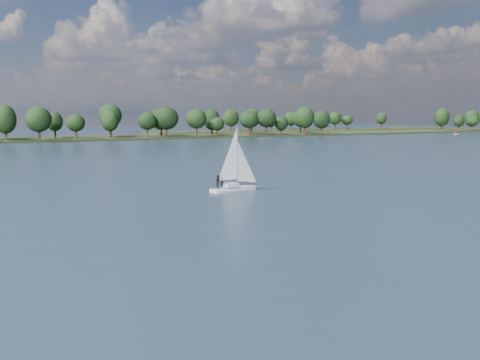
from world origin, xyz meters
TOP-DOWN VIEW (x-y plane):
  - ground at (0.00, 100.00)m, footprint 700.00×700.00m
  - far_shore at (0.00, 212.00)m, footprint 660.00×40.00m
  - far_shore_back at (160.00, 260.00)m, footprint 220.00×30.00m
  - sailboat at (-7.98, 44.32)m, footprint 7.59×3.32m
  - dinghy_orange at (189.06, 172.69)m, footprint 3.11×1.50m
  - treeline at (-16.99, 208.91)m, footprint 563.32×73.58m

SIDE VIEW (x-z plane):
  - ground at x=0.00m, z-range 0.00..0.00m
  - far_shore at x=0.00m, z-range -0.75..0.75m
  - far_shore_back at x=160.00m, z-range -0.70..0.70m
  - dinghy_orange at x=189.06m, z-range -1.27..3.53m
  - sailboat at x=-7.98m, z-range -2.14..7.53m
  - treeline at x=-16.99m, z-range -1.12..17.14m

